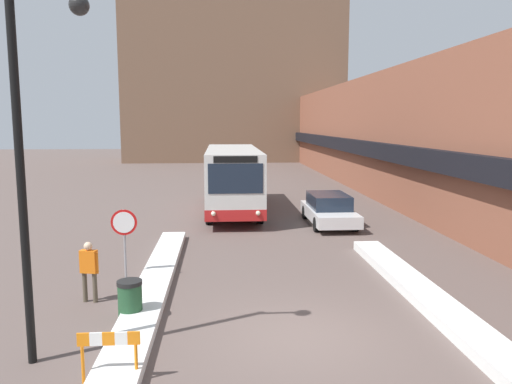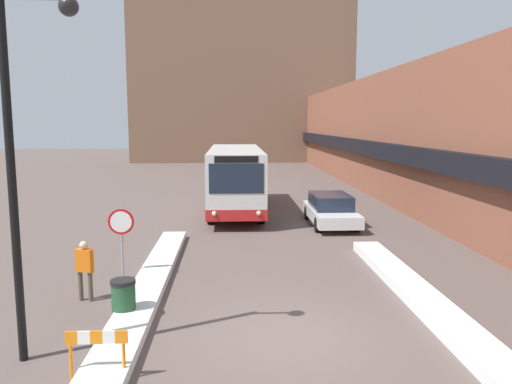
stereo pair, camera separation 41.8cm
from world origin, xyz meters
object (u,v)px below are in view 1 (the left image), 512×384
Objects in this scene: parked_car_front at (329,209)px; pedestrian at (89,266)px; city_bus at (233,177)px; street_lamp at (33,141)px; stop_sign at (124,229)px; trash_bin at (130,300)px; construction_barricade at (109,347)px.

pedestrian is (-8.30, -9.39, 0.25)m from parked_car_front.
city_bus is 17.05m from street_lamp.
stop_sign is 2.22× the size of trash_bin.
pedestrian is at bearing -131.50° from parked_car_front.
city_bus is 11.81m from stop_sign.
street_lamp is 6.34× the size of construction_barricade.
pedestrian is (-0.57, -1.82, -0.56)m from stop_sign.
city_bus reaches higher than trash_bin.
trash_bin is 2.90m from construction_barricade.
street_lamp is at bearing -76.86° from pedestrian.
parked_car_front is at bearing 61.84° from pedestrian.
stop_sign is 5.82m from street_lamp.
parked_car_front is at bearing 56.71° from street_lamp.
pedestrian is at bearing 108.57° from construction_barricade.
trash_bin is (1.25, -1.26, -0.48)m from pedestrian.
city_bus is 13.74m from pedestrian.
trash_bin is at bearing 92.92° from construction_barricade.
parked_car_front is 2.96× the size of pedestrian.
city_bus reaches higher than parked_car_front.
stop_sign is at bearing 83.48° from street_lamp.
trash_bin is (0.68, -3.08, -1.04)m from stop_sign.
stop_sign is 1.99m from pedestrian.
pedestrian is 1.84m from trash_bin.
trash_bin is (-2.77, -14.37, -1.32)m from city_bus.
stop_sign is (-3.45, -11.29, -0.28)m from city_bus.
city_bus is 5.78m from parked_car_front.
trash_bin is at bearing -77.58° from stop_sign.
pedestrian reaches higher than construction_barricade.
construction_barricade is at bearing -98.63° from city_bus.
construction_barricade is (0.15, -2.89, 0.19)m from trash_bin.
parked_car_front is 4.28× the size of construction_barricade.
stop_sign reaches higher than construction_barricade.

